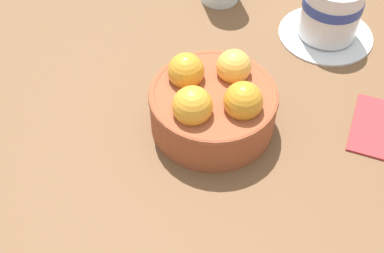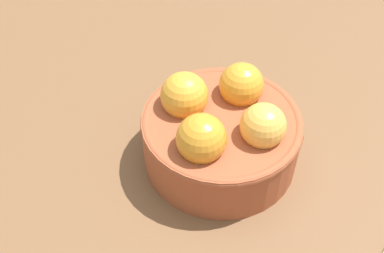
{
  "view_description": "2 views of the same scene",
  "coord_description": "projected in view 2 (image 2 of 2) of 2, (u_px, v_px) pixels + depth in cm",
  "views": [
    {
      "loc": [
        -14.27,
        40.18,
        48.42
      ],
      "look_at": [
        1.11,
        3.77,
        2.99
      ],
      "focal_mm": 48.73,
      "sensor_mm": 36.0,
      "label": 1
    },
    {
      "loc": [
        -31.28,
        -5.46,
        37.44
      ],
      "look_at": [
        0.98,
        3.15,
        2.65
      ],
      "focal_mm": 45.24,
      "sensor_mm": 36.0,
      "label": 2
    }
  ],
  "objects": [
    {
      "name": "ground_plane",
      "position": [
        219.0,
        169.0,
        0.5
      ],
      "size": [
        144.91,
        114.46,
        3.98
      ],
      "primitive_type": "cube",
      "color": "brown"
    },
    {
      "name": "terracotta_bowl",
      "position": [
        221.0,
        132.0,
        0.46
      ],
      "size": [
        15.29,
        15.29,
        8.91
      ],
      "color": "#9E4C2D",
      "rests_on": "ground_plane"
    }
  ]
}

